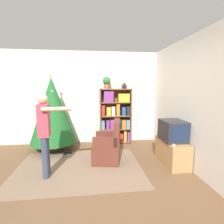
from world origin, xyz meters
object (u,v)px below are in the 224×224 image
Objects in this scene: television at (173,131)px; armchair at (108,147)px; potted_plant at (107,82)px; standing_person at (45,129)px; bookshelf at (116,117)px; table_lamp at (124,85)px; christmas_tree at (52,110)px.

television reaches higher than armchair.
armchair is (-1.34, 0.24, -0.39)m from television.
standing_person is at bearing -126.10° from potted_plant.
armchair is at bearing -105.45° from bookshelf.
standing_person is (-1.52, -1.72, 0.13)m from bookshelf.
table_lamp is (0.24, 0.01, 0.91)m from bookshelf.
bookshelf is at bearing 174.74° from armchair.
potted_plant is (1.40, 0.38, 0.72)m from christmas_tree.
potted_plant is (-0.25, 0.01, 1.00)m from bookshelf.
christmas_tree is at bearing 156.97° from television.
bookshelf is 0.81× the size of christmas_tree.
christmas_tree reaches higher than table_lamp.
television is 1.74× the size of potted_plant.
table_lamp is (1.90, 0.38, 0.64)m from christmas_tree.
christmas_tree is 2.04m from table_lamp.
christmas_tree is 1.28× the size of standing_person.
bookshelf is 1.70× the size of armchair.
television is at bearing -63.68° from table_lamp.
television is at bearing -50.49° from potted_plant.
television is at bearing 89.89° from armchair.
armchair is 1.38m from standing_person.
table_lamp is at bearing 165.14° from armchair.
standing_person is 2.32m from potted_plant.
potted_plant is (1.26, 1.73, 0.87)m from standing_person.
bookshelf is at bearing -177.77° from table_lamp.
armchair is 0.61× the size of standing_person.
table_lamp is (-0.75, 1.51, 0.95)m from television.
potted_plant is at bearing -174.05° from armchair.
table_lamp reaches higher than bookshelf.
table_lamp is (0.59, 1.27, 1.35)m from armchair.
standing_person is at bearing -58.06° from armchair.
christmas_tree is (-2.65, 1.13, 0.32)m from television.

